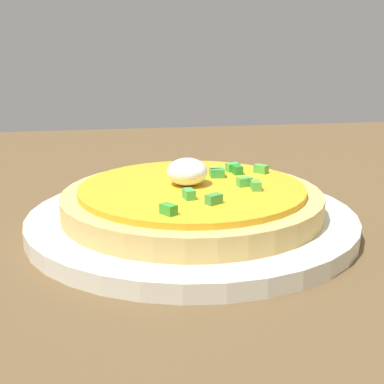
% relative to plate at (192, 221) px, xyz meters
% --- Properties ---
extents(dining_table, '(1.24, 0.87, 0.02)m').
position_rel_plate_xyz_m(dining_table, '(0.03, 0.11, -0.02)').
color(dining_table, brown).
rests_on(dining_table, ground).
extents(plate, '(0.30, 0.30, 0.02)m').
position_rel_plate_xyz_m(plate, '(0.00, 0.00, 0.00)').
color(plate, silver).
rests_on(plate, dining_table).
extents(pizza, '(0.23, 0.23, 0.05)m').
position_rel_plate_xyz_m(pizza, '(0.00, 0.00, 0.02)').
color(pizza, tan).
rests_on(pizza, plate).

